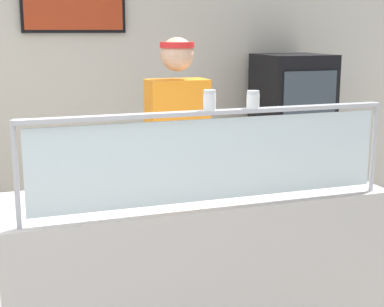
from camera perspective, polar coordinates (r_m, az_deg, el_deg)
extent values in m
plane|color=gray|center=(4.03, -3.03, -14.46)|extent=(12.00, 12.00, 0.00)
cube|color=beige|center=(5.15, -8.18, 6.96)|extent=(6.43, 0.08, 2.70)
cube|color=black|center=(5.02, -11.61, 13.90)|extent=(0.86, 0.04, 0.41)
cube|color=#B23819|center=(5.00, -11.58, 13.91)|extent=(0.81, 0.01, 0.36)
cube|color=#BCB7B2|center=(3.26, 0.21, -11.91)|extent=(2.03, 0.68, 0.95)
cylinder|color=#B2B5BC|center=(2.60, -16.99, -2.07)|extent=(0.02, 0.02, 0.48)
cylinder|color=#B2B5BC|center=(3.23, 17.48, 0.61)|extent=(0.02, 0.02, 0.48)
cube|color=silver|center=(2.78, 2.17, -0.61)|extent=(1.77, 0.01, 0.40)
cube|color=#B2B5BC|center=(2.74, 2.21, 4.09)|extent=(1.83, 0.06, 0.02)
cylinder|color=#9EA0A8|center=(3.22, 2.76, -3.17)|extent=(0.45, 0.45, 0.01)
cylinder|color=tan|center=(3.21, 2.76, -2.91)|extent=(0.42, 0.42, 0.02)
cylinder|color=gold|center=(3.21, 2.76, -2.70)|extent=(0.37, 0.37, 0.01)
cube|color=#ADAFB7|center=(3.19, 2.79, -2.70)|extent=(0.12, 0.29, 0.01)
cylinder|color=white|center=(2.73, 1.75, 5.10)|extent=(0.06, 0.06, 0.08)
cylinder|color=white|center=(2.73, 1.75, 4.85)|extent=(0.05, 0.05, 0.05)
cylinder|color=silver|center=(2.72, 1.76, 6.11)|extent=(0.06, 0.06, 0.02)
cylinder|color=white|center=(2.82, 6.04, 5.15)|extent=(0.06, 0.06, 0.07)
cylinder|color=red|center=(2.82, 6.04, 4.94)|extent=(0.05, 0.05, 0.04)
cylinder|color=silver|center=(2.81, 6.06, 6.02)|extent=(0.06, 0.06, 0.02)
cylinder|color=#23232D|center=(3.84, -2.96, -8.16)|extent=(0.13, 0.13, 0.95)
cylinder|color=#23232D|center=(3.90, 0.17, -7.80)|extent=(0.13, 0.13, 0.95)
cube|color=orange|center=(3.68, -1.44, 3.06)|extent=(0.38, 0.21, 0.55)
sphere|color=tan|center=(3.63, -1.48, 9.77)|extent=(0.21, 0.21, 0.21)
cylinder|color=red|center=(3.63, -1.48, 10.68)|extent=(0.21, 0.21, 0.04)
cylinder|color=tan|center=(3.55, 2.43, 1.17)|extent=(0.08, 0.34, 0.08)
cube|color=black|center=(5.36, 9.71, 1.12)|extent=(0.60, 0.59, 1.59)
cube|color=#38424C|center=(5.10, 11.37, 0.85)|extent=(0.50, 0.02, 1.27)
cylinder|color=green|center=(5.11, 9.23, 1.49)|extent=(0.06, 0.06, 0.20)
cylinder|color=blue|center=(5.16, 10.26, 1.56)|extent=(0.06, 0.06, 0.20)
cylinder|color=green|center=(5.21, 11.28, 1.62)|extent=(0.06, 0.06, 0.20)
cylinder|color=green|center=(5.26, 12.27, 1.69)|extent=(0.06, 0.06, 0.20)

